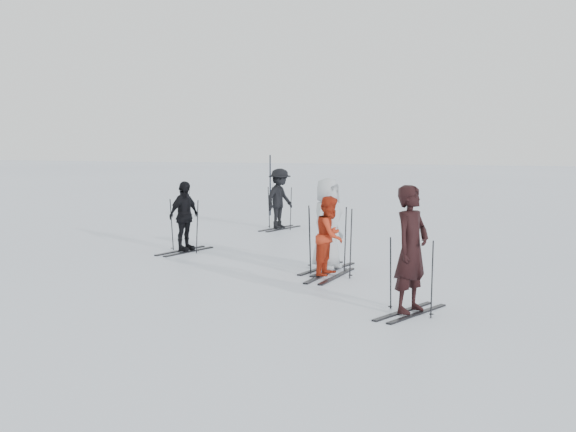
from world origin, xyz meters
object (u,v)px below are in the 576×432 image
object	(u,v)px
skier_red	(330,237)
skier_grey	(327,225)
piste_marker	(270,185)
skier_uphill_left	(184,217)
skier_near_dark	(411,251)
skier_uphill_far	(280,199)

from	to	relation	value
skier_red	skier_grey	size ratio (longest dim) A/B	0.83
piste_marker	skier_uphill_left	bearing A→B (deg)	-85.17
skier_uphill_left	skier_near_dark	bearing A→B (deg)	-111.77
skier_red	skier_grey	bearing A→B (deg)	24.95
skier_grey	skier_uphill_far	size ratio (longest dim) A/B	1.05
skier_grey	skier_uphill_left	size ratio (longest dim) A/B	1.12
skier_uphill_left	skier_uphill_far	distance (m)	4.79
skier_near_dark	piste_marker	distance (m)	14.21
skier_near_dark	skier_uphill_left	bearing A→B (deg)	76.92
skier_red	skier_grey	distance (m)	0.74
skier_uphill_far	skier_uphill_left	bearing A→B (deg)	-173.10
skier_near_dark	skier_red	xyz separation A→B (m)	(-1.89, 2.50, -0.20)
skier_uphill_far	piste_marker	world-z (taller)	piste_marker
piste_marker	skier_near_dark	bearing A→B (deg)	-62.43
skier_near_dark	skier_uphill_far	bearing A→B (deg)	52.91
skier_near_dark	skier_red	world-z (taller)	skier_near_dark
piste_marker	skier_uphill_far	bearing A→B (deg)	-66.79
skier_near_dark	skier_uphill_far	distance (m)	10.46
skier_near_dark	skier_grey	world-z (taller)	skier_near_dark
skier_near_dark	skier_grey	distance (m)	3.83
skier_red	piste_marker	xyz separation A→B (m)	(-4.69, 10.10, 0.28)
skier_grey	piste_marker	world-z (taller)	piste_marker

